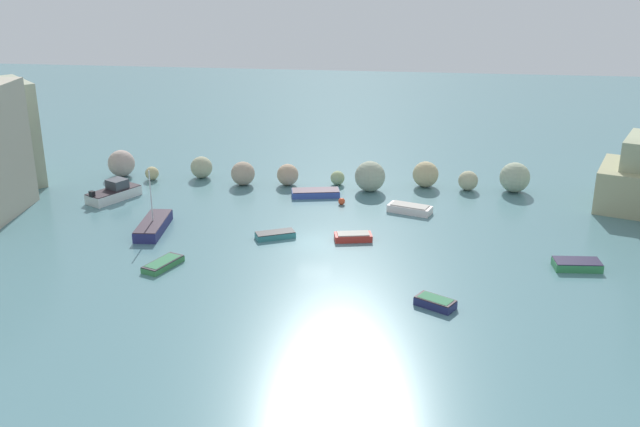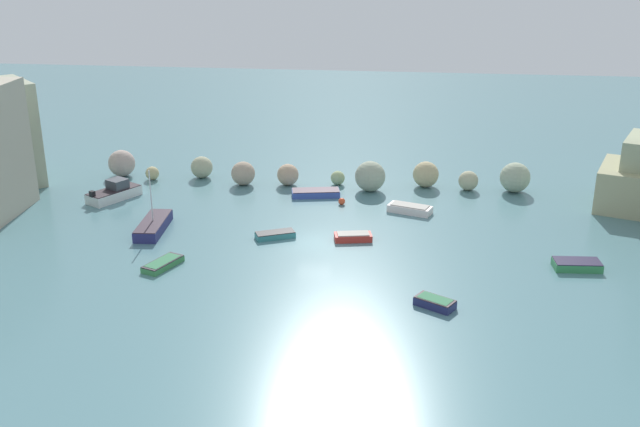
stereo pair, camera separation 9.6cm
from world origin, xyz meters
The scene contains 12 objects.
cove_water centered at (0.00, 0.00, 0.00)m, with size 160.00×160.00×0.00m, color slate.
rock_breakwater centered at (-0.43, 13.91, 1.19)m, with size 39.53×4.47×2.75m.
channel_buoy centered at (1.21, 8.76, 0.29)m, with size 0.59×0.59×0.59m, color #E04C28.
moored_boat_0 centered at (-12.74, 0.72, 0.43)m, with size 2.21×5.61×4.93m.
moored_boat_1 centered at (-3.04, 0.48, 0.24)m, with size 3.17×2.31×0.49m.
moored_boat_2 centered at (2.89, 0.76, 0.28)m, with size 2.99×1.79×0.58m.
moored_boat_3 centered at (8.85, -9.48, 0.31)m, with size 2.70×2.25×0.59m.
moored_boat_4 centered at (-18.70, 7.64, 0.61)m, with size 3.97×5.07×1.71m.
moored_boat_5 centered at (7.04, 7.48, 0.33)m, with size 3.86×2.53×0.68m.
moored_boat_6 centered at (18.64, -2.46, 0.31)m, with size 3.28×1.84×0.61m.
moored_boat_7 centered at (-9.76, -5.86, 0.25)m, with size 2.34×3.41×0.47m.
moored_boat_8 centered at (-1.32, 10.70, 0.30)m, with size 4.44×2.40×0.60m.
Camera 2 is at (7.13, -50.94, 21.07)m, focal length 41.53 mm.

